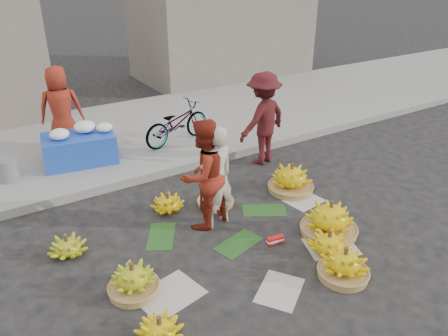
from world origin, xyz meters
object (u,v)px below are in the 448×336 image
banana_bunch_4 (330,219)px  bicycle (177,123)px  banana_bunch_0 (133,280)px  vendor_cream (216,178)px  flower_table (80,146)px

banana_bunch_4 → bicycle: size_ratio=0.51×
banana_bunch_0 → vendor_cream: vendor_cream is taller
bicycle → banana_bunch_4: bearing=172.9°
banana_bunch_0 → vendor_cream: 1.78m
banana_bunch_0 → vendor_cream: (1.53, 0.71, 0.57)m
banana_bunch_0 → bicycle: (2.30, 3.50, 0.35)m
banana_bunch_0 → vendor_cream: size_ratio=0.40×
banana_bunch_0 → vendor_cream: bearing=25.0°
banana_bunch_0 → banana_bunch_4: 2.73m
flower_table → banana_bunch_0: bearing=-87.7°
bicycle → banana_bunch_0: bearing=133.4°
banana_bunch_0 → bicycle: 4.20m
flower_table → bicycle: size_ratio=0.88×
vendor_cream → flower_table: (-1.11, 2.86, -0.32)m
banana_bunch_4 → vendor_cream: bearing=139.3°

